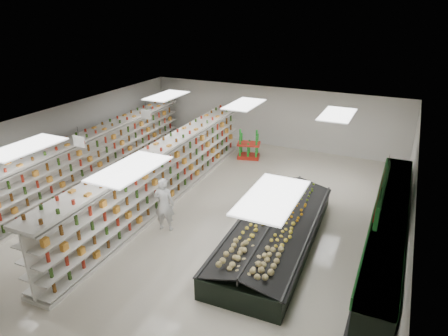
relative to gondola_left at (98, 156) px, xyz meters
The scene contains 16 objects.
floor 5.64m from the gondola_left, ahead, with size 16.00×16.00×0.00m, color beige.
ceiling 5.97m from the gondola_left, ahead, with size 14.00×16.00×0.02m, color white.
wall_back 9.24m from the gondola_left, 53.26° to the left, with size 14.00×0.02×3.20m, color silver.
wall_front 10.24m from the gondola_left, 57.38° to the right, with size 14.00×0.02×3.20m, color silver.
wall_left 1.72m from the gondola_left, 157.56° to the right, with size 0.02×16.00×3.20m, color silver.
wall_right 12.54m from the gondola_left, ahead, with size 0.02×16.00×3.20m, color silver.
produce_wall_case 12.23m from the gondola_left, ahead, with size 0.93×8.00×2.20m.
aisle_sign_near 3.58m from the gondola_left, 56.77° to the right, with size 0.52×0.06×0.75m.
aisle_sign_far 2.81m from the gondola_left, 38.97° to the left, with size 0.52×0.06×0.75m.
hortifruti_banner 12.06m from the gondola_left, 10.19° to the right, with size 0.12×3.20×0.95m.
gondola_left is the anchor object (origin of this frame).
gondola_center 3.89m from the gondola_left, ahead, with size 1.46×13.20×2.28m.
produce_island 8.96m from the gondola_left, 11.32° to the right, with size 2.74×6.94×1.02m.
soda_endcap 7.19m from the gondola_left, 44.41° to the left, with size 1.28×1.03×1.43m.
shopper_main 5.67m from the gondola_left, 26.46° to the right, with size 0.70×0.46×1.93m, color silver.
shopper_background 4.93m from the gondola_left, 56.64° to the left, with size 0.89×0.55×1.84m, color #95875C.
Camera 1 is at (6.48, -11.87, 7.31)m, focal length 32.00 mm.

